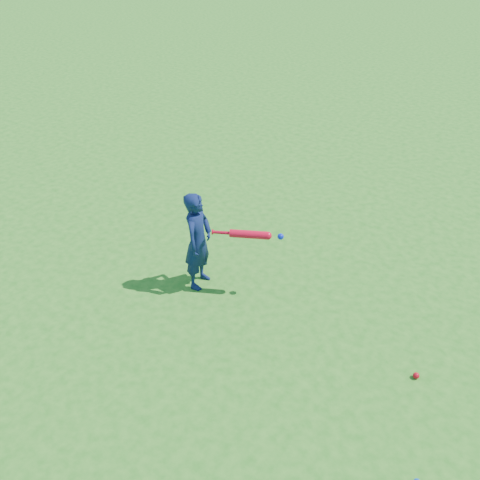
# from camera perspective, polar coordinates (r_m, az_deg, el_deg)

# --- Properties ---
(ground) EXTENTS (80.00, 80.00, 0.00)m
(ground) POSITION_cam_1_polar(r_m,az_deg,el_deg) (6.80, -4.95, -3.93)
(ground) COLOR #26721B
(ground) RESTS_ON ground
(child) EXTENTS (0.39, 0.51, 1.25)m
(child) POSITION_cam_1_polar(r_m,az_deg,el_deg) (6.34, -4.49, -0.10)
(child) COLOR #0F1B47
(child) RESTS_ON ground
(ground_ball_red) EXTENTS (0.07, 0.07, 0.07)m
(ground_ball_red) POSITION_cam_1_polar(r_m,az_deg,el_deg) (5.79, 18.28, -13.57)
(ground_ball_red) COLOR red
(ground_ball_red) RESTS_ON ground
(bat_swing) EXTENTS (0.76, 0.42, 0.09)m
(bat_swing) POSITION_cam_1_polar(r_m,az_deg,el_deg) (6.11, 1.28, 0.58)
(bat_swing) COLOR red
(bat_swing) RESTS_ON ground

